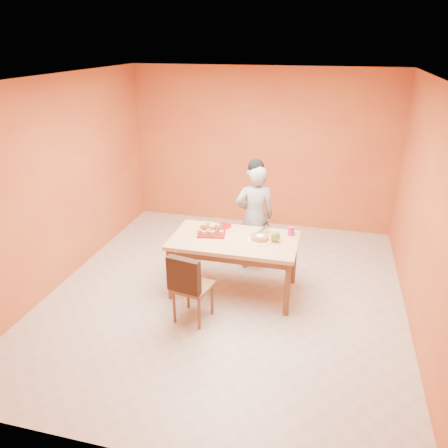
% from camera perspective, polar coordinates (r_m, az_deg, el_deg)
% --- Properties ---
extents(floor, '(5.00, 5.00, 0.00)m').
position_cam_1_polar(floor, '(5.81, 0.22, -9.13)').
color(floor, beige).
rests_on(floor, ground).
extents(ceiling, '(5.00, 5.00, 0.00)m').
position_cam_1_polar(ceiling, '(4.92, 0.27, 18.45)').
color(ceiling, silver).
rests_on(ceiling, wall_back).
extents(wall_back, '(4.50, 0.00, 4.50)m').
position_cam_1_polar(wall_back, '(7.57, 4.87, 9.71)').
color(wall_back, '#CA712E').
rests_on(wall_back, floor).
extents(wall_left, '(0.00, 5.00, 5.00)m').
position_cam_1_polar(wall_left, '(6.13, -20.72, 5.01)').
color(wall_left, '#CA712E').
rests_on(wall_left, floor).
extents(wall_right, '(0.00, 5.00, 5.00)m').
position_cam_1_polar(wall_right, '(5.19, 25.13, 1.11)').
color(wall_right, '#CA712E').
rests_on(wall_right, floor).
extents(dining_table, '(1.60, 0.90, 0.76)m').
position_cam_1_polar(dining_table, '(5.57, 1.33, -2.79)').
color(dining_table, tan).
rests_on(dining_table, floor).
extents(dining_chair, '(0.49, 0.55, 0.90)m').
position_cam_1_polar(dining_chair, '(5.12, -4.16, -7.99)').
color(dining_chair, brown).
rests_on(dining_chair, floor).
extents(pastry_pile, '(0.32, 0.32, 0.10)m').
position_cam_1_polar(pastry_pile, '(5.66, -1.60, -0.51)').
color(pastry_pile, tan).
rests_on(pastry_pile, pastry_platter).
extents(person, '(0.66, 0.55, 1.54)m').
position_cam_1_polar(person, '(6.17, 4.00, 0.87)').
color(person, gray).
rests_on(person, floor).
extents(pastry_platter, '(0.40, 0.40, 0.02)m').
position_cam_1_polar(pastry_platter, '(5.69, -1.59, -1.08)').
color(pastry_platter, maroon).
rests_on(pastry_platter, dining_table).
extents(red_dinner_plate, '(0.24, 0.24, 0.01)m').
position_cam_1_polar(red_dinner_plate, '(5.89, -0.09, -0.22)').
color(red_dinner_plate, maroon).
rests_on(red_dinner_plate, dining_table).
extents(white_cake_plate, '(0.38, 0.38, 0.01)m').
position_cam_1_polar(white_cake_plate, '(5.50, 4.71, -2.08)').
color(white_cake_plate, white).
rests_on(white_cake_plate, dining_table).
extents(sponge_cake, '(0.28, 0.28, 0.05)m').
position_cam_1_polar(sponge_cake, '(5.49, 4.72, -1.77)').
color(sponge_cake, orange).
rests_on(sponge_cake, white_cake_plate).
extents(cake_server, '(0.13, 0.28, 0.01)m').
position_cam_1_polar(cake_server, '(5.63, 5.14, -0.72)').
color(cake_server, silver).
rests_on(cake_server, sponge_cake).
extents(egg_ornament, '(0.13, 0.11, 0.15)m').
position_cam_1_polar(egg_ornament, '(5.45, 6.71, -1.59)').
color(egg_ornament, olive).
rests_on(egg_ornament, dining_table).
extents(magenta_glass, '(0.09, 0.09, 0.11)m').
position_cam_1_polar(magenta_glass, '(5.67, 8.70, -0.92)').
color(magenta_glass, '#CC1E61').
rests_on(magenta_glass, dining_table).
extents(checker_tin, '(0.10, 0.10, 0.03)m').
position_cam_1_polar(checker_tin, '(5.75, 8.74, -1.03)').
color(checker_tin, '#381D0F').
rests_on(checker_tin, dining_table).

